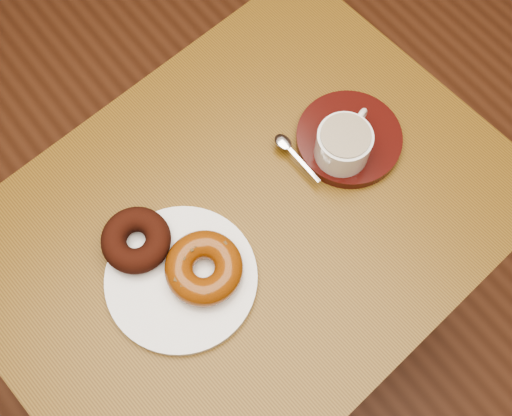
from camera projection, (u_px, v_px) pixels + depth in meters
ground at (269, 278)px, 1.69m from camera, size 6.00×6.00×0.00m
cafe_table at (247, 246)px, 1.07m from camera, size 0.83×0.65×0.75m
donut_plate at (181, 278)px, 0.91m from camera, size 0.26×0.26×0.01m
donut_cinnamon at (136, 240)px, 0.91m from camera, size 0.13×0.13×0.04m
donut_caramel at (204, 268)px, 0.89m from camera, size 0.12×0.12×0.04m
saucer at (349, 139)px, 1.00m from camera, size 0.22×0.22×0.02m
coffee_cup at (344, 144)px, 0.95m from camera, size 0.11×0.08×0.06m
teaspoon at (287, 146)px, 0.98m from camera, size 0.02×0.10×0.01m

